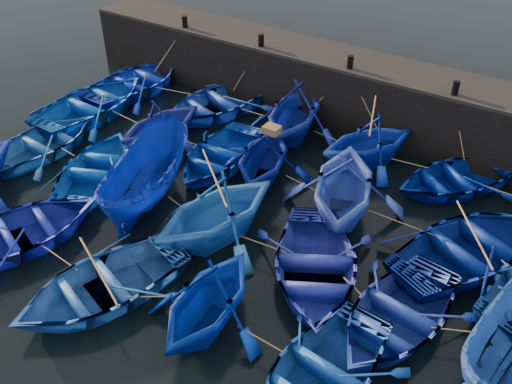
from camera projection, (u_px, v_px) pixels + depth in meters
The scene contains 31 objects.
ground at pixel (195, 265), 16.57m from camera, with size 120.00×120.00×0.00m, color black.
quay_wall at pixel (356, 93), 22.93m from camera, with size 26.00×2.50×2.50m, color black.
quay_top at pixel (360, 62), 22.16m from camera, with size 26.00×2.50×0.12m, color black.
bollard_0 at pixel (185, 22), 24.96m from camera, with size 0.24×0.24×0.50m, color black.
bollard_1 at pixel (261, 40), 23.16m from camera, with size 0.24×0.24×0.50m, color black.
bollard_2 at pixel (350, 62), 21.37m from camera, with size 0.24×0.24×0.50m, color black.
bollard_3 at pixel (456, 88), 19.58m from camera, with size 0.24×0.24×0.50m, color black.
boat_0 at pixel (136, 82), 25.41m from camera, with size 3.73×5.21×1.08m, color #0C25A6.
boat_1 at pixel (217, 102), 23.84m from camera, with size 3.70×5.17×1.07m, color navy.
boat_2 at pixel (294, 111), 21.85m from camera, with size 3.79×4.39×2.31m, color navy.
boat_3 at pixel (369, 141), 20.35m from camera, with size 3.28×3.81×2.00m, color #0927A4.
boat_4 at pixel (453, 178), 19.39m from camera, with size 3.10×4.33×0.90m, color navy.
boat_6 at pixel (93, 103), 23.66m from camera, with size 3.91×5.47×1.13m, color #0643A8.
boat_7 at pixel (161, 123), 21.44m from camera, with size 3.21×3.72×1.96m, color navy.
boat_8 at pixel (218, 154), 20.60m from camera, with size 3.23×4.51×0.94m, color #0336B1.
boat_9 at pixel (264, 156), 19.49m from camera, with size 3.31×3.84×2.02m, color navy.
boat_10 at pixel (345, 184), 17.80m from camera, with size 3.97×4.60×2.42m, color blue.
boat_11 at pixel (469, 248), 16.35m from camera, with size 3.77×5.27×1.09m, color navy.
boat_13 at pixel (44, 142), 21.30m from camera, with size 3.24×4.53×0.94m, color #1B5294.
boat_14 at pixel (97, 168), 19.88m from camera, with size 3.27×4.57×0.95m, color #0647B3.
boat_15 at pixel (146, 177), 18.52m from camera, with size 1.93×5.12×1.98m, color navy.
boat_16 at pixel (216, 210), 16.82m from camera, with size 3.79×4.40×2.32m, color blue.
boat_17 at pixel (314, 266), 15.81m from camera, with size 3.55×4.96×1.03m, color #222D97.
boat_18 at pixel (396, 314), 14.42m from camera, with size 3.28×4.58×0.95m, color #20389D.
boat_21 at pixel (18, 232), 16.97m from camera, with size 3.56×4.98×1.03m, color navy.
boat_22 at pixel (101, 284), 15.23m from camera, with size 3.51×4.91×1.02m, color #2255AA.
boat_23 at pixel (208, 299), 14.15m from camera, with size 3.27×3.79×1.99m, color #002699.
boat_24 at pixel (320, 374), 12.98m from camera, with size 3.24×4.53×0.94m, color #11469D.
wooden_crate at pixel (272, 130), 18.69m from camera, with size 0.54×0.44×0.25m, color brown.
mooring_ropes at pixel (280, 161), 19.48m from camera, with size 17.76×11.93×2.10m.
loose_oars at pixel (297, 193), 16.70m from camera, with size 10.05×12.18×1.36m.
Camera 1 is at (8.21, -9.17, 11.43)m, focal length 40.00 mm.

